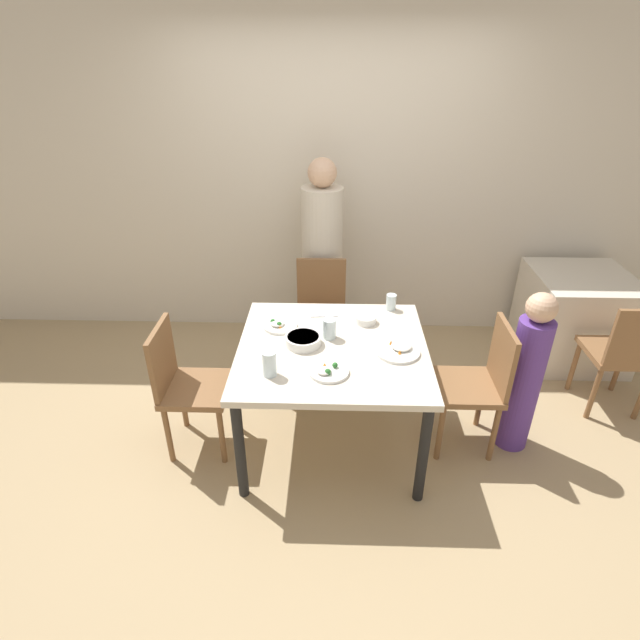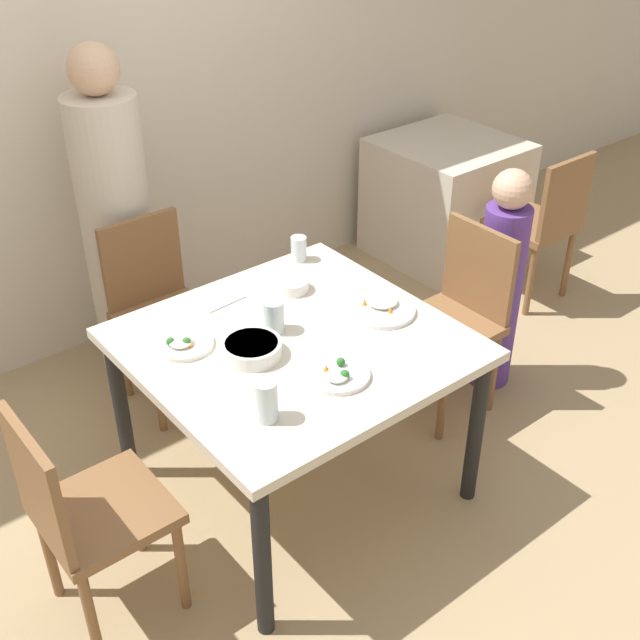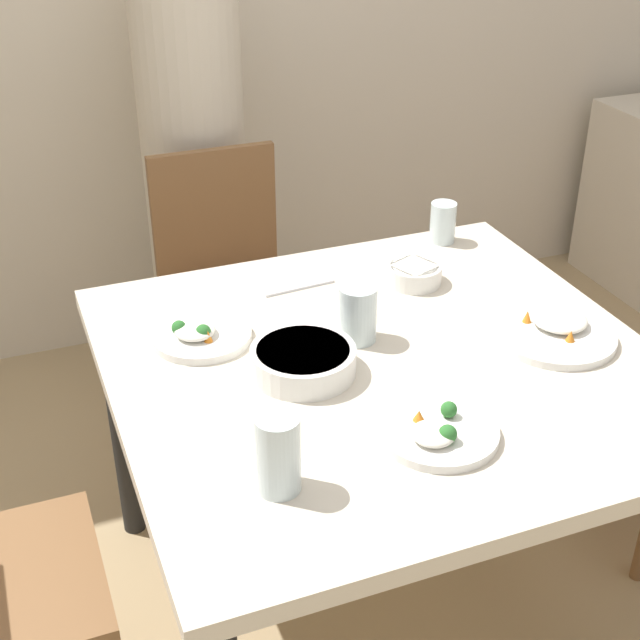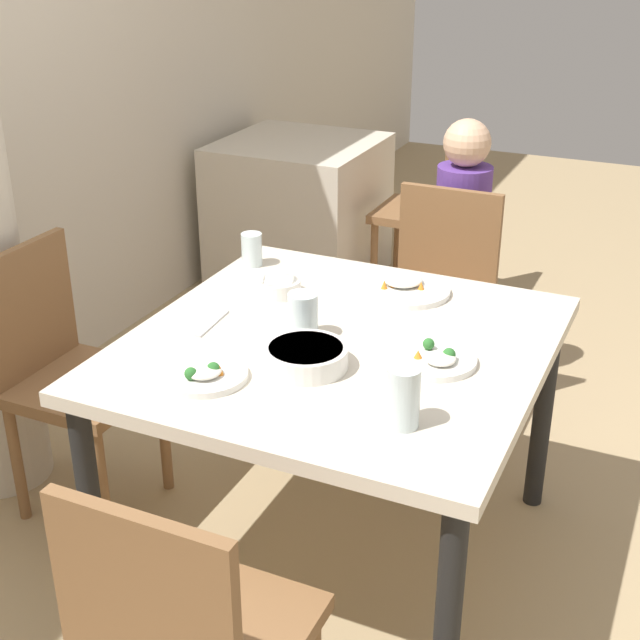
{
  "view_description": "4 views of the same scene",
  "coord_description": "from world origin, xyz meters",
  "px_view_note": "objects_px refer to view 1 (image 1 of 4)",
  "views": [
    {
      "loc": [
        0.0,
        -2.53,
        2.32
      ],
      "look_at": [
        -0.07,
        -0.03,
        0.92
      ],
      "focal_mm": 28.0,
      "sensor_mm": 36.0,
      "label": 1
    },
    {
      "loc": [
        -1.45,
        -1.97,
        2.38
      ],
      "look_at": [
        0.09,
        -0.04,
        0.8
      ],
      "focal_mm": 45.0,
      "sensor_mm": 36.0,
      "label": 2
    },
    {
      "loc": [
        -0.7,
        -1.42,
        1.73
      ],
      "look_at": [
        -0.11,
        0.1,
        0.79
      ],
      "focal_mm": 50.0,
      "sensor_mm": 36.0,
      "label": 3
    },
    {
      "loc": [
        -1.99,
        -0.86,
        1.8
      ],
      "look_at": [
        0.02,
        0.06,
        0.76
      ],
      "focal_mm": 50.0,
      "sensor_mm": 36.0,
      "label": 4
    }
  ],
  "objects_px": {
    "plate_rice_adult": "(279,325)",
    "person_adult": "(322,264)",
    "bowl_curry": "(303,340)",
    "person_child": "(525,377)",
    "chair_adult_spot": "(321,311)",
    "chair_child_spot": "(478,382)",
    "glass_water_tall": "(269,364)"
  },
  "relations": [
    {
      "from": "person_adult",
      "to": "glass_water_tall",
      "type": "relative_size",
      "value": 10.76
    },
    {
      "from": "person_child",
      "to": "bowl_curry",
      "type": "bearing_deg",
      "value": 179.31
    },
    {
      "from": "plate_rice_adult",
      "to": "person_adult",
      "type": "bearing_deg",
      "value": 76.26
    },
    {
      "from": "plate_rice_adult",
      "to": "chair_child_spot",
      "type": "bearing_deg",
      "value": -9.93
    },
    {
      "from": "chair_child_spot",
      "to": "person_child",
      "type": "relative_size",
      "value": 0.8
    },
    {
      "from": "person_adult",
      "to": "glass_water_tall",
      "type": "xyz_separation_m",
      "value": [
        -0.24,
        -1.53,
        0.06
      ]
    },
    {
      "from": "person_child",
      "to": "bowl_curry",
      "type": "height_order",
      "value": "person_child"
    },
    {
      "from": "chair_child_spot",
      "to": "glass_water_tall",
      "type": "relative_size",
      "value": 5.94
    },
    {
      "from": "person_adult",
      "to": "person_child",
      "type": "bearing_deg",
      "value": -43.81
    },
    {
      "from": "person_adult",
      "to": "plate_rice_adult",
      "type": "height_order",
      "value": "person_adult"
    },
    {
      "from": "chair_adult_spot",
      "to": "chair_child_spot",
      "type": "height_order",
      "value": "same"
    },
    {
      "from": "bowl_curry",
      "to": "glass_water_tall",
      "type": "relative_size",
      "value": 1.48
    },
    {
      "from": "chair_child_spot",
      "to": "person_adult",
      "type": "bearing_deg",
      "value": -140.83
    },
    {
      "from": "bowl_curry",
      "to": "plate_rice_adult",
      "type": "bearing_deg",
      "value": 129.21
    },
    {
      "from": "chair_adult_spot",
      "to": "person_child",
      "type": "relative_size",
      "value": 0.8
    },
    {
      "from": "person_child",
      "to": "chair_child_spot",
      "type": "bearing_deg",
      "value": 180.0
    },
    {
      "from": "chair_adult_spot",
      "to": "glass_water_tall",
      "type": "height_order",
      "value": "same"
    },
    {
      "from": "chair_adult_spot",
      "to": "glass_water_tall",
      "type": "relative_size",
      "value": 5.94
    },
    {
      "from": "chair_adult_spot",
      "to": "person_adult",
      "type": "bearing_deg",
      "value": 90.0
    },
    {
      "from": "chair_adult_spot",
      "to": "chair_child_spot",
      "type": "distance_m",
      "value": 1.33
    },
    {
      "from": "person_child",
      "to": "chair_adult_spot",
      "type": "bearing_deg",
      "value": 145.19
    },
    {
      "from": "chair_adult_spot",
      "to": "chair_child_spot",
      "type": "bearing_deg",
      "value": -41.66
    },
    {
      "from": "plate_rice_adult",
      "to": "glass_water_tall",
      "type": "distance_m",
      "value": 0.52
    },
    {
      "from": "person_adult",
      "to": "bowl_curry",
      "type": "relative_size",
      "value": 7.27
    },
    {
      "from": "chair_child_spot",
      "to": "person_adult",
      "type": "height_order",
      "value": "person_adult"
    },
    {
      "from": "chair_child_spot",
      "to": "person_adult",
      "type": "relative_size",
      "value": 0.55
    },
    {
      "from": "glass_water_tall",
      "to": "plate_rice_adult",
      "type": "bearing_deg",
      "value": 90.19
    },
    {
      "from": "chair_adult_spot",
      "to": "person_adult",
      "type": "xyz_separation_m",
      "value": [
        -0.0,
        0.34,
        0.25
      ]
    },
    {
      "from": "glass_water_tall",
      "to": "person_adult",
      "type": "bearing_deg",
      "value": 80.91
    },
    {
      "from": "chair_adult_spot",
      "to": "person_adult",
      "type": "distance_m",
      "value": 0.42
    },
    {
      "from": "chair_adult_spot",
      "to": "bowl_curry",
      "type": "xyz_separation_m",
      "value": [
        -0.08,
        -0.87,
        0.27
      ]
    },
    {
      "from": "person_adult",
      "to": "chair_child_spot",
      "type": "bearing_deg",
      "value": -50.83
    }
  ]
}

